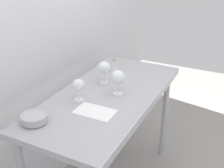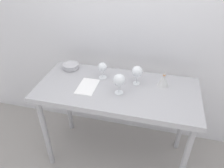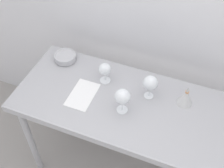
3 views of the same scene
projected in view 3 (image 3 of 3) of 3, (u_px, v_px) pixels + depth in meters
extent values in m
plane|color=gray|center=(119.00, 166.00, 2.54)|extent=(6.00, 6.00, 0.00)
cube|color=silver|center=(149.00, 8.00, 1.90)|extent=(3.80, 0.04, 2.60)
cube|color=#A8A8AE|center=(122.00, 102.00, 1.89)|extent=(1.40, 0.64, 0.04)
cube|color=#A8A8AE|center=(102.00, 143.00, 1.69)|extent=(1.40, 0.01, 0.05)
cylinder|color=#A8A8AE|center=(30.00, 140.00, 2.22)|extent=(0.05, 0.05, 0.86)
cylinder|color=#A8A8AE|center=(63.00, 93.00, 2.55)|extent=(0.05, 0.05, 0.86)
cylinder|color=#A8A8AE|center=(210.00, 139.00, 2.23)|extent=(0.05, 0.05, 0.86)
cylinder|color=white|center=(122.00, 110.00, 1.83)|extent=(0.07, 0.07, 0.00)
cylinder|color=white|center=(122.00, 105.00, 1.79)|extent=(0.01, 0.01, 0.08)
sphere|color=white|center=(123.00, 97.00, 1.73)|extent=(0.10, 0.10, 0.10)
cylinder|color=#5B1724|center=(123.00, 99.00, 1.75)|extent=(0.07, 0.07, 0.02)
cylinder|color=white|center=(105.00, 80.00, 2.00)|extent=(0.07, 0.07, 0.00)
cylinder|color=white|center=(105.00, 77.00, 1.97)|extent=(0.01, 0.01, 0.07)
sphere|color=white|center=(105.00, 69.00, 1.92)|extent=(0.08, 0.08, 0.08)
cylinder|color=maroon|center=(105.00, 71.00, 1.93)|extent=(0.06, 0.06, 0.02)
cylinder|color=white|center=(149.00, 96.00, 1.90)|extent=(0.06, 0.06, 0.00)
cylinder|color=white|center=(149.00, 91.00, 1.87)|extent=(0.01, 0.01, 0.08)
sphere|color=white|center=(150.00, 83.00, 1.82)|extent=(0.10, 0.10, 0.10)
cylinder|color=maroon|center=(150.00, 85.00, 1.83)|extent=(0.07, 0.07, 0.03)
cube|color=white|center=(82.00, 94.00, 1.91)|extent=(0.16, 0.25, 0.00)
cylinder|color=#4C4C4C|center=(66.00, 60.00, 2.14)|extent=(0.12, 0.12, 0.01)
cylinder|color=#B7B7BC|center=(65.00, 57.00, 2.12)|extent=(0.16, 0.16, 0.04)
torus|color=#B7B7BC|center=(65.00, 55.00, 2.11)|extent=(0.16, 0.16, 0.01)
cone|color=silver|center=(186.00, 98.00, 1.83)|extent=(0.10, 0.10, 0.10)
cylinder|color=#C17F4C|center=(187.00, 92.00, 1.79)|extent=(0.02, 0.02, 0.01)
cone|color=silver|center=(188.00, 89.00, 1.77)|extent=(0.02, 0.02, 0.03)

